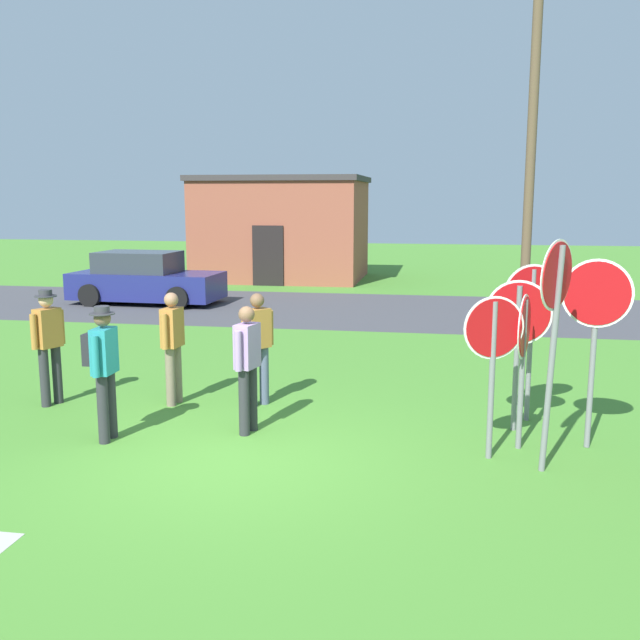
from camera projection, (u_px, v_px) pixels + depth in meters
ground_plane at (231, 459)px, 8.44m from camera, size 80.00×80.00×0.00m
street_asphalt at (353, 309)px, 19.64m from camera, size 60.00×6.40×0.01m
building_background at (283, 228)px, 26.84m from camera, size 6.19×4.87×3.83m
utility_pole at (532, 133)px, 17.34m from camera, size 1.80×0.24×8.85m
parked_car_on_street at (145, 280)px, 20.67m from camera, size 4.37×2.15×1.51m
stop_sign_center_cluster at (493, 349)px, 8.24m from camera, size 0.70×0.27×1.95m
stop_sign_low_front at (595, 319)px, 8.60m from camera, size 0.82×0.24×2.34m
stop_sign_leaning_right at (523, 345)px, 8.58m from camera, size 0.23×0.76×1.93m
stop_sign_rear_left at (518, 329)px, 9.21m from camera, size 0.86×0.17×2.03m
stop_sign_tallest at (555, 315)px, 7.74m from camera, size 0.45×0.69×2.63m
stop_sign_rear_right at (532, 314)px, 9.65m from camera, size 0.79×0.25×2.18m
person_on_left at (173, 342)px, 10.53m from camera, size 0.26×0.57×1.69m
person_near_signs at (49, 340)px, 10.48m from camera, size 0.34×0.53×1.74m
person_in_blue at (103, 363)px, 8.92m from camera, size 0.40×0.57×1.74m
person_in_dark_shirt at (247, 362)px, 9.23m from camera, size 0.29×0.56×1.69m
person_with_sunhat at (258, 343)px, 10.45m from camera, size 0.39×0.47×1.69m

